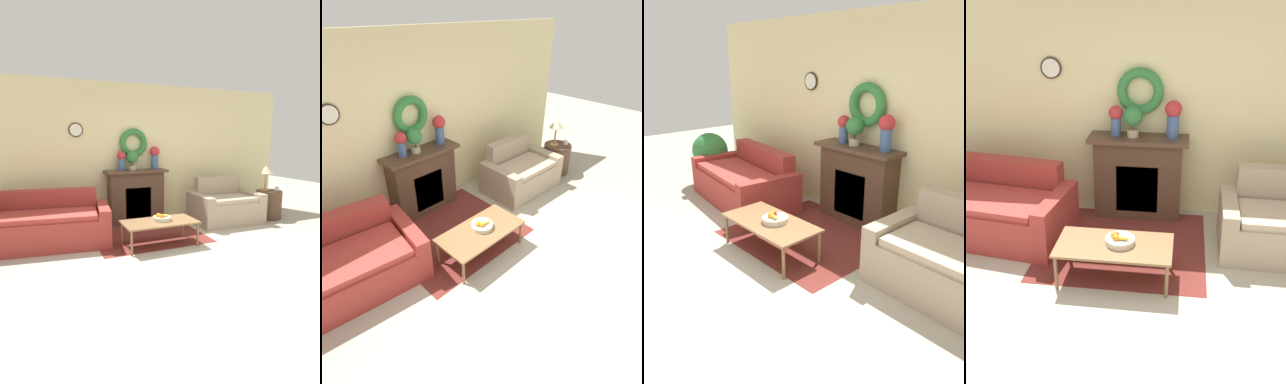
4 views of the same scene
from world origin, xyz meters
TOP-DOWN VIEW (x-y plane):
  - ground_plane at (0.00, 0.00)m, footprint 16.00×16.00m
  - floor_rug at (-0.18, 1.60)m, footprint 1.85×1.69m
  - wall_back at (-0.00, 2.59)m, footprint 6.80×0.18m
  - fireplace at (-0.10, 2.38)m, footprint 1.21×0.41m
  - couch_left at (-1.76, 1.69)m, footprint 1.96×1.19m
  - loveseat_right at (1.55, 1.73)m, footprint 1.34×0.89m
  - coffee_table at (-0.18, 0.97)m, footprint 1.15×0.59m
  - fruit_bowl at (-0.14, 1.00)m, footprint 0.29×0.29m
  - side_table_by_loveseat at (2.57, 1.62)m, footprint 0.53×0.53m
  - table_lamp at (2.51, 1.68)m, footprint 0.27×0.27m
  - mug at (2.69, 1.53)m, footprint 0.09×0.09m
  - vase_on_mantel_left at (-0.38, 2.39)m, footprint 0.17×0.17m
  - vase_on_mantel_right at (0.30, 2.39)m, footprint 0.20×0.20m
  - potted_plant_on_mantel at (-0.17, 2.37)m, footprint 0.24×0.24m

SIDE VIEW (x-z plane):
  - ground_plane at x=0.00m, z-range 0.00..0.00m
  - floor_rug at x=-0.18m, z-range 0.00..0.01m
  - side_table_by_loveseat at x=2.57m, z-range 0.00..0.58m
  - couch_left at x=-1.76m, z-range -0.11..0.72m
  - loveseat_right at x=1.55m, z-range -0.13..0.75m
  - coffee_table at x=-0.18m, z-range 0.16..0.55m
  - fruit_bowl at x=-0.14m, z-range 0.37..0.49m
  - fireplace at x=-0.10m, z-range 0.01..1.06m
  - mug at x=2.69m, z-range 0.58..0.67m
  - table_lamp at x=2.51m, z-range 0.74..1.26m
  - vase_on_mantel_left at x=-0.38m, z-range 1.08..1.45m
  - potted_plant_on_mantel at x=-0.17m, z-range 1.09..1.47m
  - vase_on_mantel_right at x=0.30m, z-range 1.09..1.54m
  - wall_back at x=0.00m, z-range 0.01..2.71m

